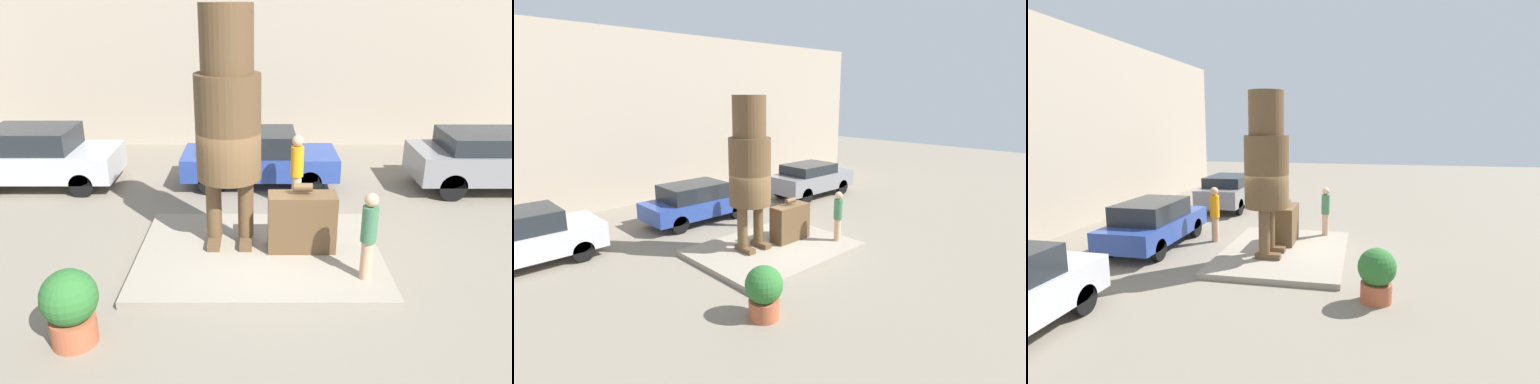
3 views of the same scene
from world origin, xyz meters
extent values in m
plane|color=gray|center=(0.00, 0.00, 0.00)|extent=(60.00, 60.00, 0.00)
cube|color=gray|center=(0.00, 0.00, 0.08)|extent=(4.79, 3.63, 0.16)
cube|color=tan|center=(0.00, 8.51, 3.73)|extent=(28.00, 0.60, 7.46)
cube|color=brown|center=(-0.92, 0.29, 0.23)|extent=(0.25, 0.72, 0.16)
cube|color=brown|center=(-0.27, 0.29, 0.23)|extent=(0.25, 0.72, 0.16)
cylinder|color=brown|center=(-0.92, 0.40, 0.94)|extent=(0.31, 0.31, 1.25)
cylinder|color=brown|center=(-0.27, 0.40, 0.94)|extent=(0.31, 0.31, 1.25)
cylinder|color=brown|center=(-0.60, 0.40, 2.58)|extent=(1.25, 1.25, 2.02)
cylinder|color=brown|center=(-0.60, 0.40, 4.19)|extent=(0.99, 0.99, 1.21)
cube|color=brown|center=(0.83, 0.09, 0.74)|extent=(1.33, 0.55, 1.17)
cylinder|color=brown|center=(0.83, 0.09, 1.48)|extent=(0.37, 0.16, 0.16)
cylinder|color=tan|center=(1.89, -1.03, 0.53)|extent=(0.21, 0.21, 0.74)
cylinder|color=#3D704C|center=(1.89, -1.03, 1.22)|extent=(0.28, 0.28, 0.66)
sphere|color=tan|center=(1.89, -1.03, 1.67)|extent=(0.25, 0.25, 0.25)
cube|color=#B7B7BC|center=(-5.86, 4.13, 0.68)|extent=(4.04, 1.85, 0.73)
cube|color=#1E2328|center=(-6.07, 4.13, 1.34)|extent=(2.22, 1.66, 0.58)
cylinder|color=black|center=(-4.61, 4.96, 0.32)|extent=(0.63, 0.18, 0.63)
cylinder|color=black|center=(-4.61, 3.30, 0.32)|extent=(0.63, 0.18, 0.63)
cylinder|color=black|center=(-7.11, 4.96, 0.32)|extent=(0.63, 0.18, 0.63)
cube|color=#284293|center=(0.03, 4.24, 0.63)|extent=(4.19, 1.76, 0.61)
cube|color=#1E2328|center=(-0.17, 4.24, 1.23)|extent=(2.30, 1.58, 0.58)
cylinder|color=black|center=(1.33, 5.03, 0.32)|extent=(0.65, 0.18, 0.65)
cylinder|color=black|center=(1.33, 3.45, 0.32)|extent=(0.65, 0.18, 0.65)
cylinder|color=black|center=(-1.26, 5.03, 0.32)|extent=(0.65, 0.18, 0.65)
cylinder|color=black|center=(-1.26, 3.45, 0.32)|extent=(0.65, 0.18, 0.65)
cube|color=gray|center=(6.26, 3.87, 0.74)|extent=(4.24, 1.89, 0.77)
cube|color=#1E2328|center=(6.05, 3.87, 1.35)|extent=(2.33, 1.70, 0.45)
cylinder|color=black|center=(4.94, 4.73, 0.36)|extent=(0.72, 0.18, 0.72)
cylinder|color=black|center=(4.94, 3.02, 0.36)|extent=(0.72, 0.18, 0.72)
cylinder|color=#AD5638|center=(-2.80, -2.62, 0.22)|extent=(0.69, 0.69, 0.43)
sphere|color=#2D6B2D|center=(-2.80, -2.62, 0.79)|extent=(0.84, 0.84, 0.84)
cylinder|color=tan|center=(0.92, 2.57, 0.42)|extent=(0.24, 0.24, 0.83)
cylinder|color=orange|center=(0.92, 2.57, 1.20)|extent=(0.31, 0.31, 0.74)
sphere|color=tan|center=(0.92, 2.57, 1.71)|extent=(0.28, 0.28, 0.28)
camera|label=1|loc=(-0.07, -8.83, 4.88)|focal=35.00mm
camera|label=2|loc=(-8.15, -8.47, 4.82)|focal=28.00mm
camera|label=3|loc=(-11.36, -2.28, 3.83)|focal=28.00mm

